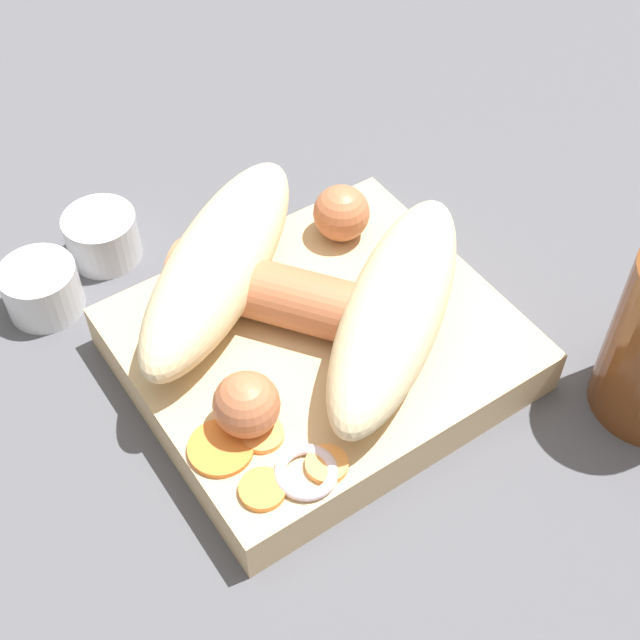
# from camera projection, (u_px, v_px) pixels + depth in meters

# --- Properties ---
(ground_plane) EXTENTS (3.00, 3.00, 0.00)m
(ground_plane) POSITION_uv_depth(u_px,v_px,m) (320.00, 364.00, 0.51)
(ground_plane) COLOR #4C4C51
(food_tray) EXTENTS (0.20, 0.18, 0.03)m
(food_tray) POSITION_uv_depth(u_px,v_px,m) (320.00, 348.00, 0.50)
(food_tray) COLOR tan
(food_tray) RESTS_ON ground_plane
(bread_roll) EXTENTS (0.23, 0.22, 0.05)m
(bread_roll) POSITION_uv_depth(u_px,v_px,m) (306.00, 286.00, 0.48)
(bread_roll) COLOR beige
(bread_roll) RESTS_ON food_tray
(sausage) EXTENTS (0.15, 0.14, 0.03)m
(sausage) POSITION_uv_depth(u_px,v_px,m) (298.00, 300.00, 0.49)
(sausage) COLOR #B26642
(sausage) RESTS_ON food_tray
(pickled_veggies) EXTENTS (0.08, 0.08, 0.01)m
(pickled_veggies) POSITION_uv_depth(u_px,v_px,m) (276.00, 463.00, 0.44)
(pickled_veggies) COLOR orange
(pickled_veggies) RESTS_ON food_tray
(condiment_cup_near) EXTENTS (0.05, 0.05, 0.03)m
(condiment_cup_near) POSITION_uv_depth(u_px,v_px,m) (103.00, 239.00, 0.56)
(condiment_cup_near) COLOR silver
(condiment_cup_near) RESTS_ON ground_plane
(condiment_cup_far) EXTENTS (0.05, 0.05, 0.03)m
(condiment_cup_far) POSITION_uv_depth(u_px,v_px,m) (42.00, 291.00, 0.53)
(condiment_cup_far) COLOR silver
(condiment_cup_far) RESTS_ON ground_plane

